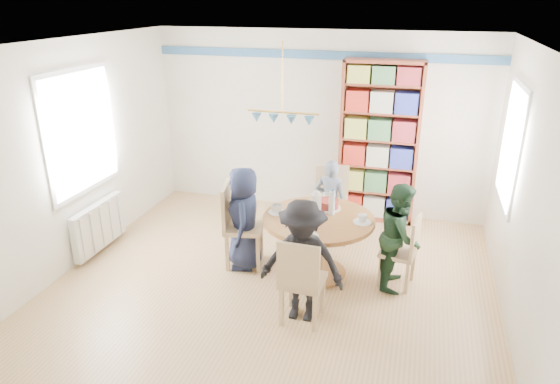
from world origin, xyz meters
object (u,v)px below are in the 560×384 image
(chair_left, at_px, (237,221))
(chair_far, at_px, (332,200))
(bookshelf, at_px, (379,144))
(person_right, at_px, (400,236))
(person_left, at_px, (244,218))
(chair_near, at_px, (301,278))
(person_near, at_px, (302,261))
(chair_right, at_px, (405,249))
(radiator, at_px, (99,226))
(person_far, at_px, (330,202))
(dining_table, at_px, (318,232))

(chair_left, distance_m, chair_far, 1.42)
(chair_far, relative_size, bookshelf, 0.43)
(bookshelf, bearing_deg, person_right, -76.05)
(person_left, distance_m, person_right, 1.84)
(person_right, height_order, bookshelf, bookshelf)
(chair_near, distance_m, person_near, 0.17)
(person_near, relative_size, bookshelf, 0.56)
(chair_right, distance_m, person_near, 1.36)
(person_left, relative_size, bookshelf, 0.55)
(bookshelf, bearing_deg, chair_far, -121.59)
(radiator, relative_size, bookshelf, 0.43)
(chair_near, height_order, person_near, person_near)
(chair_left, bearing_deg, person_far, 42.79)
(chair_right, relative_size, bookshelf, 0.37)
(chair_left, xyz_separation_m, bookshelf, (1.49, 1.87, 0.57))
(chair_near, relative_size, bookshelf, 0.41)
(chair_near, relative_size, person_right, 0.77)
(dining_table, xyz_separation_m, person_near, (0.02, -0.89, 0.10))
(person_right, relative_size, person_near, 0.94)
(chair_far, height_order, person_left, person_left)
(chair_left, height_order, person_near, person_near)
(chair_right, height_order, person_left, person_left)
(radiator, xyz_separation_m, person_near, (2.88, -0.70, 0.31))
(dining_table, height_order, person_near, person_near)
(person_near, bearing_deg, person_right, 44.73)
(bookshelf, bearing_deg, chair_right, -74.08)
(person_right, distance_m, person_near, 1.30)
(radiator, distance_m, chair_right, 3.86)
(dining_table, distance_m, chair_far, 1.02)
(chair_far, xyz_separation_m, person_left, (-0.87, -1.06, 0.08))
(radiator, xyz_separation_m, chair_left, (1.85, 0.18, 0.23))
(chair_near, bearing_deg, person_left, 134.64)
(chair_right, distance_m, bookshelf, 2.01)
(radiator, distance_m, chair_near, 3.01)
(chair_right, height_order, bookshelf, bookshelf)
(radiator, height_order, person_far, person_far)
(chair_near, bearing_deg, bookshelf, 81.20)
(chair_right, xyz_separation_m, person_near, (-0.98, -0.92, 0.19))
(dining_table, bearing_deg, chair_near, -87.80)
(chair_left, height_order, bookshelf, bookshelf)
(dining_table, xyz_separation_m, person_right, (0.93, 0.03, 0.06))
(chair_far, bearing_deg, person_near, -88.38)
(chair_right, relative_size, person_far, 0.74)
(chair_far, distance_m, bookshelf, 1.14)
(chair_left, bearing_deg, chair_near, -43.14)
(chair_near, height_order, person_far, person_far)
(chair_left, xyz_separation_m, chair_near, (1.05, -0.98, -0.05))
(person_right, bearing_deg, chair_near, 142.36)
(chair_left, distance_m, chair_near, 1.44)
(chair_right, xyz_separation_m, person_left, (-1.90, -0.07, 0.17))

